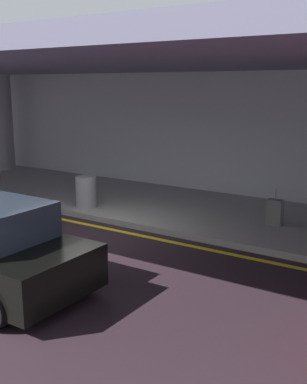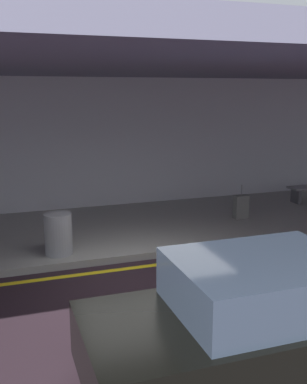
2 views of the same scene
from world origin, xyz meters
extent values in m
plane|color=black|center=(0.00, 0.00, 0.00)|extent=(60.00, 60.00, 0.00)
cube|color=gray|center=(0.00, 3.10, 0.07)|extent=(26.00, 4.20, 0.15)
cube|color=yellow|center=(0.00, 0.67, 0.00)|extent=(26.00, 0.14, 0.01)
cube|color=slate|center=(0.00, 2.60, 3.95)|extent=(28.00, 13.20, 0.30)
cube|color=#B1B1BA|center=(0.00, 5.35, 1.90)|extent=(26.00, 0.30, 3.80)
cube|color=black|center=(0.39, -3.12, 0.55)|extent=(4.10, 1.80, 0.70)
cube|color=#2D3847|center=(0.49, -3.12, 1.20)|extent=(2.10, 1.60, 0.60)
cylinder|color=black|center=(1.74, -2.27, 0.32)|extent=(0.64, 0.22, 0.64)
cylinder|color=black|center=(-0.96, -2.27, 0.32)|extent=(0.64, 0.22, 0.64)
cube|color=#5E605C|center=(3.54, 2.70, 0.46)|extent=(0.36, 0.22, 0.62)
cylinder|color=slate|center=(3.54, 2.70, 0.91)|extent=(0.02, 0.02, 0.28)
cube|color=#4C4C51|center=(5.94, 3.66, 0.36)|extent=(0.10, 0.40, 0.42)
cylinder|color=gray|center=(-1.32, 1.55, 0.57)|extent=(0.56, 0.56, 0.85)
camera|label=1|loc=(7.03, -7.90, 3.40)|focal=44.23mm
camera|label=2|loc=(-2.34, -7.41, 3.40)|focal=42.41mm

